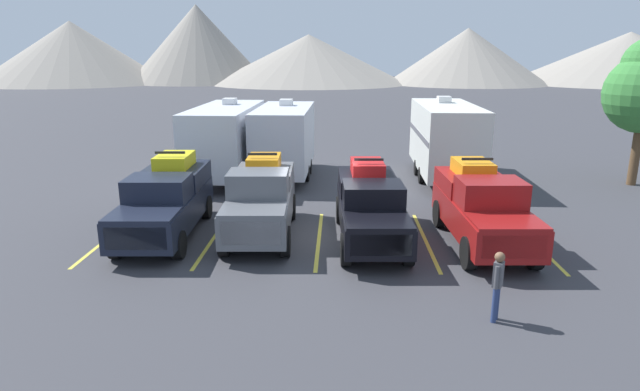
{
  "coord_description": "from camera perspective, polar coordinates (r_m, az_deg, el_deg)",
  "views": [
    {
      "loc": [
        0.61,
        -16.68,
        5.89
      ],
      "look_at": [
        0.0,
        0.69,
        1.2
      ],
      "focal_mm": 29.95,
      "sensor_mm": 36.0,
      "label": 1
    }
  ],
  "objects": [
    {
      "name": "person_a",
      "position": [
        12.64,
        18.44,
        -8.74
      ],
      "size": [
        0.29,
        0.33,
        1.65
      ],
      "color": "navy",
      "rests_on": "ground"
    },
    {
      "name": "camper_trailer_c",
      "position": [
        25.8,
        13.28,
        6.08
      ],
      "size": [
        2.68,
        8.24,
        3.83
      ],
      "color": "silver",
      "rests_on": "ground"
    },
    {
      "name": "mountain_ridge",
      "position": [
        105.37,
        2.88,
        14.84
      ],
      "size": [
        144.66,
        42.85,
        14.74
      ],
      "color": "gray",
      "rests_on": "ground"
    },
    {
      "name": "ground_plane",
      "position": [
        17.7,
        -0.08,
        -4.33
      ],
      "size": [
        240.0,
        240.0,
        0.0
      ],
      "primitive_type": "plane",
      "color": "#38383D"
    },
    {
      "name": "pickup_truck_c",
      "position": [
        17.16,
        5.39,
        -0.98
      ],
      "size": [
        2.23,
        5.87,
        2.5
      ],
      "color": "black",
      "rests_on": "ground"
    },
    {
      "name": "pickup_truck_b",
      "position": [
        17.66,
        -6.32,
        -0.33
      ],
      "size": [
        2.27,
        5.42,
        2.6
      ],
      "color": "#595B60",
      "rests_on": "ground"
    },
    {
      "name": "lot_stripe_e",
      "position": [
        18.5,
        21.84,
        -4.58
      ],
      "size": [
        0.12,
        5.5,
        0.01
      ],
      "primitive_type": "cube",
      "color": "gold",
      "rests_on": "ground"
    },
    {
      "name": "pickup_truck_a",
      "position": [
        18.33,
        -16.09,
        -0.36
      ],
      "size": [
        2.31,
        5.88,
        2.64
      ],
      "color": "black",
      "rests_on": "ground"
    },
    {
      "name": "camper_trailer_b",
      "position": [
        25.61,
        -3.82,
        6.19
      ],
      "size": [
        2.58,
        7.66,
        3.66
      ],
      "color": "silver",
      "rests_on": "ground"
    },
    {
      "name": "lot_stripe_c",
      "position": [
        17.41,
        -0.12,
        -4.66
      ],
      "size": [
        0.12,
        5.5,
        0.01
      ],
      "primitive_type": "cube",
      "color": "gold",
      "rests_on": "ground"
    },
    {
      "name": "camper_trailer_a",
      "position": [
        25.84,
        -10.0,
        6.13
      ],
      "size": [
        2.75,
        8.59,
        3.71
      ],
      "color": "silver",
      "rests_on": "ground"
    },
    {
      "name": "lot_stripe_a",
      "position": [
        18.95,
        -21.52,
        -4.09
      ],
      "size": [
        0.12,
        5.5,
        0.01
      ],
      "primitive_type": "cube",
      "color": "gold",
      "rests_on": "ground"
    },
    {
      "name": "lot_stripe_d",
      "position": [
        17.63,
        11.2,
        -4.71
      ],
      "size": [
        0.12,
        5.5,
        0.01
      ],
      "primitive_type": "cube",
      "color": "gold",
      "rests_on": "ground"
    },
    {
      "name": "lot_stripe_b",
      "position": [
        17.86,
        -11.28,
        -4.44
      ],
      "size": [
        0.12,
        5.5,
        0.01
      ],
      "primitive_type": "cube",
      "color": "gold",
      "rests_on": "ground"
    },
    {
      "name": "pickup_truck_d",
      "position": [
        17.45,
        16.89,
        -1.11
      ],
      "size": [
        2.3,
        5.6,
        2.6
      ],
      "color": "maroon",
      "rests_on": "ground"
    }
  ]
}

